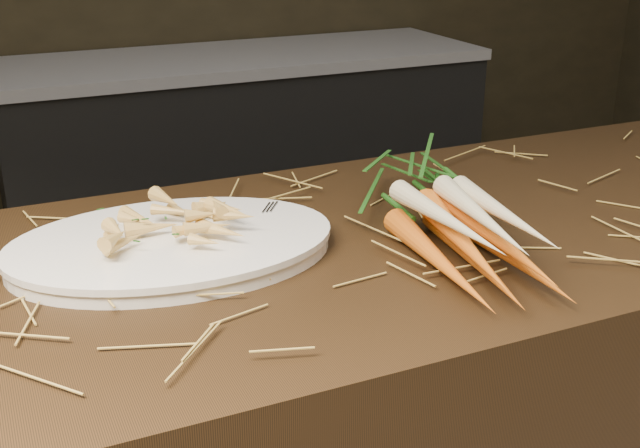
{
  "coord_description": "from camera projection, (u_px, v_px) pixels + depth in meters",
  "views": [
    {
      "loc": [
        -0.67,
        -0.69,
        1.37
      ],
      "look_at": [
        -0.25,
        0.24,
        0.96
      ],
      "focal_mm": 45.0,
      "sensor_mm": 36.0,
      "label": 1
    }
  ],
  "objects": [
    {
      "name": "root_veg_bunch",
      "position": [
        433.0,
        198.0,
        1.23
      ],
      "size": [
        0.25,
        0.58,
        0.11
      ],
      "rotation": [
        0.0,
        0.0,
        -0.18
      ],
      "color": "#C9510A",
      "rests_on": "main_counter"
    },
    {
      "name": "serving_platter",
      "position": [
        172.0,
        248.0,
        1.14
      ],
      "size": [
        0.49,
        0.35,
        0.02
      ],
      "primitive_type": null,
      "rotation": [
        0.0,
        0.0,
        -0.09
      ],
      "color": "white",
      "rests_on": "main_counter"
    },
    {
      "name": "roasted_veg_heap",
      "position": [
        171.0,
        224.0,
        1.13
      ],
      "size": [
        0.24,
        0.18,
        0.05
      ],
      "primitive_type": null,
      "rotation": [
        0.0,
        0.0,
        -0.09
      ],
      "color": "#B38E44",
      "rests_on": "serving_platter"
    },
    {
      "name": "back_counter",
      "position": [
        245.0,
        160.0,
        3.15
      ],
      "size": [
        1.82,
        0.62,
        0.84
      ],
      "color": "black",
      "rests_on": "ground"
    },
    {
      "name": "serving_fork",
      "position": [
        286.0,
        230.0,
        1.17
      ],
      "size": [
        0.11,
        0.15,
        0.0
      ],
      "primitive_type": "cube",
      "rotation": [
        0.0,
        0.0,
        -0.61
      ],
      "color": "silver",
      "rests_on": "serving_platter"
    },
    {
      "name": "straw_bedding",
      "position": [
        448.0,
        216.0,
        1.27
      ],
      "size": [
        1.4,
        0.6,
        0.02
      ],
      "primitive_type": null,
      "color": "olive",
      "rests_on": "main_counter"
    }
  ]
}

